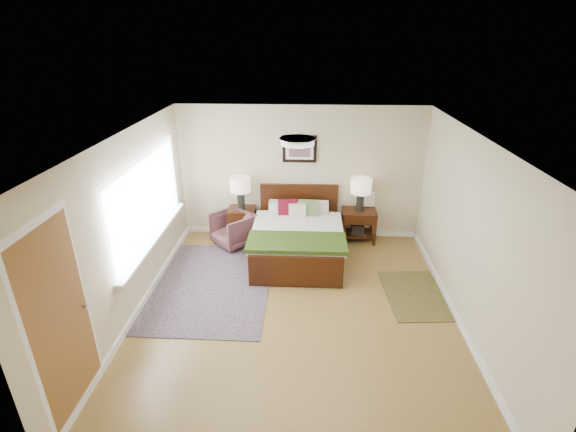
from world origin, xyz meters
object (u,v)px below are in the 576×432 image
at_px(armchair, 233,229).
at_px(nightstand_left, 242,215).
at_px(bed, 298,233).
at_px(lamp_left, 240,187).
at_px(rug_persian, 212,284).
at_px(nightstand_right, 359,223).
at_px(lamp_right, 361,188).

bearing_deg(armchair, nightstand_left, 108.89).
relative_size(bed, armchair, 2.77).
relative_size(nightstand_left, lamp_left, 1.00).
bearing_deg(armchair, bed, 25.68).
bearing_deg(bed, rug_persian, -144.29).
bearing_deg(armchair, nightstand_right, 51.92).
relative_size(bed, rug_persian, 0.74).
bearing_deg(lamp_right, lamp_left, 180.00).
bearing_deg(armchair, rug_persian, -49.46).
distance_m(nightstand_right, lamp_left, 2.31).
distance_m(bed, rug_persian, 1.70).
bearing_deg(nightstand_left, armchair, -116.73).
xyz_separation_m(nightstand_left, rug_persian, (-0.25, -1.64, -0.48)).
relative_size(nightstand_left, nightstand_right, 0.97).
bearing_deg(lamp_left, nightstand_left, -90.00).
bearing_deg(bed, armchair, 160.06).
bearing_deg(rug_persian, nightstand_right, 34.19).
bearing_deg(bed, lamp_left, 146.75).
height_order(nightstand_left, lamp_left, lamp_left).
xyz_separation_m(nightstand_left, lamp_right, (2.21, 0.02, 0.57)).
distance_m(bed, nightstand_right, 1.33).
relative_size(nightstand_right, lamp_left, 1.02).
relative_size(bed, lamp_right, 3.12).
distance_m(bed, lamp_right, 1.45).
height_order(nightstand_left, nightstand_right, nightstand_right).
bearing_deg(nightstand_right, armchair, -173.70).
bearing_deg(lamp_right, nightstand_left, -179.45).
height_order(bed, nightstand_right, bed).
distance_m(nightstand_right, armchair, 2.35).
height_order(bed, lamp_right, lamp_right).
relative_size(nightstand_right, lamp_right, 1.02).
height_order(lamp_right, rug_persian, lamp_right).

